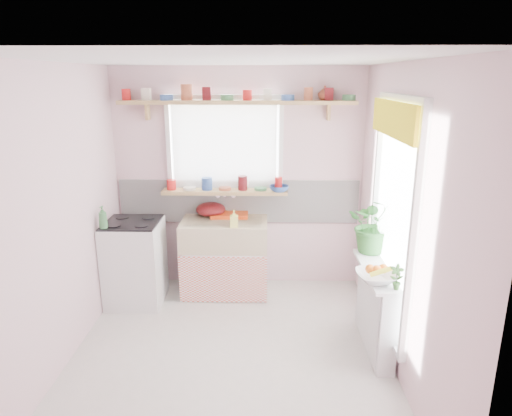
{
  "coord_description": "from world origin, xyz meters",
  "views": [
    {
      "loc": [
        0.3,
        -3.48,
        2.38
      ],
      "look_at": [
        0.22,
        0.55,
        1.22
      ],
      "focal_mm": 32.0,
      "sensor_mm": 36.0,
      "label": 1
    }
  ],
  "objects": [
    {
      "name": "cooker",
      "position": [
        -1.1,
        1.05,
        0.46
      ],
      "size": [
        0.58,
        0.58,
        0.93
      ],
      "color": "white",
      "rests_on": "ground"
    },
    {
      "name": "shelf_crockery",
      "position": [
        -0.04,
        1.47,
        2.19
      ],
      "size": [
        2.47,
        0.11,
        0.12
      ],
      "color": "red",
      "rests_on": "pine_shelf"
    },
    {
      "name": "cooker_bottle",
      "position": [
        -1.32,
        0.83,
        1.03
      ],
      "size": [
        0.1,
        0.1,
        0.23
      ],
      "primitive_type": "imported",
      "rotation": [
        0.0,
        0.0,
        -0.17
      ],
      "color": "#42854B",
      "rests_on": "cooker"
    },
    {
      "name": "radiator_ledge",
      "position": [
        1.3,
        0.2,
        0.4
      ],
      "size": [
        0.22,
        0.95,
        0.78
      ],
      "color": "white",
      "rests_on": "ground"
    },
    {
      "name": "sink_unit",
      "position": [
        -0.15,
        1.29,
        0.43
      ],
      "size": [
        0.95,
        0.65,
        1.11
      ],
      "color": "white",
      "rests_on": "ground"
    },
    {
      "name": "windowsill",
      "position": [
        -0.15,
        1.48,
        1.14
      ],
      "size": [
        1.4,
        0.22,
        0.04
      ],
      "primitive_type": "cube",
      "color": "tan",
      "rests_on": "room"
    },
    {
      "name": "colander",
      "position": [
        -0.32,
        1.5,
        0.93
      ],
      "size": [
        0.41,
        0.41,
        0.15
      ],
      "primitive_type": "ellipsoid",
      "rotation": [
        0.0,
        0.0,
        0.27
      ],
      "color": "#580F12",
      "rests_on": "sink_unit"
    },
    {
      "name": "dish_tray",
      "position": [
        -0.1,
        1.5,
        0.87
      ],
      "size": [
        0.42,
        0.32,
        0.04
      ],
      "primitive_type": "cube",
      "rotation": [
        0.0,
        0.0,
        0.01
      ],
      "color": "#E14514",
      "rests_on": "sink_unit"
    },
    {
      "name": "jade_plant",
      "position": [
        1.33,
        0.6,
        1.05
      ],
      "size": [
        0.56,
        0.51,
        0.55
      ],
      "primitive_type": "imported",
      "rotation": [
        0.0,
        0.0,
        -0.18
      ],
      "color": "#2E6D2B",
      "rests_on": "radiator_ledge"
    },
    {
      "name": "pine_shelf",
      "position": [
        0.0,
        1.47,
        2.12
      ],
      "size": [
        2.52,
        0.24,
        0.04
      ],
      "primitive_type": "cube",
      "color": "tan",
      "rests_on": "room"
    },
    {
      "name": "soap_bottle_sink",
      "position": [
        -0.03,
        1.1,
        0.94
      ],
      "size": [
        0.09,
        0.09,
        0.18
      ],
      "primitive_type": "imported",
      "rotation": [
        0.0,
        0.0,
        0.04
      ],
      "color": "#F4F36C",
      "rests_on": "sink_unit"
    },
    {
      "name": "fruit_bowl",
      "position": [
        1.21,
        -0.06,
        0.82
      ],
      "size": [
        0.35,
        0.35,
        0.08
      ],
      "primitive_type": "imported",
      "rotation": [
        0.0,
        0.0,
        0.08
      ],
      "color": "silver",
      "rests_on": "radiator_ledge"
    },
    {
      "name": "sill_cup",
      "position": [
        0.05,
        1.52,
        1.21
      ],
      "size": [
        0.13,
        0.13,
        0.1
      ],
      "primitive_type": "imported",
      "rotation": [
        0.0,
        0.0,
        0.06
      ],
      "color": "white",
      "rests_on": "windowsill"
    },
    {
      "name": "sill_bowl",
      "position": [
        0.46,
        1.42,
        1.19
      ],
      "size": [
        0.28,
        0.28,
        0.07
      ],
      "primitive_type": "imported",
      "rotation": [
        0.0,
        0.0,
        -0.42
      ],
      "color": "#30569E",
      "rests_on": "windowsill"
    },
    {
      "name": "shelf_vase",
      "position": [
        0.93,
        1.53,
        2.22
      ],
      "size": [
        0.17,
        0.17,
        0.15
      ],
      "primitive_type": "imported",
      "rotation": [
        0.0,
        0.0,
        0.16
      ],
      "color": "#9F4A31",
      "rests_on": "pine_shelf"
    },
    {
      "name": "sill_crockery",
      "position": [
        -0.17,
        1.48,
        1.22
      ],
      "size": [
        1.35,
        0.11,
        0.12
      ],
      "color": "red",
      "rests_on": "windowsill"
    },
    {
      "name": "fruit",
      "position": [
        1.22,
        -0.05,
        0.88
      ],
      "size": [
        0.2,
        0.14,
        0.1
      ],
      "color": "orange",
      "rests_on": "fruit_bowl"
    },
    {
      "name": "room",
      "position": [
        0.66,
        0.86,
        1.37
      ],
      "size": [
        3.2,
        3.2,
        3.2
      ],
      "color": "beige",
      "rests_on": "ground"
    },
    {
      "name": "herb_pot",
      "position": [
        1.33,
        -0.2,
        0.88
      ],
      "size": [
        0.13,
        0.1,
        0.21
      ],
      "primitive_type": "imported",
      "rotation": [
        0.0,
        0.0,
        -0.31
      ],
      "color": "#305A24",
      "rests_on": "radiator_ledge"
    }
  ]
}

